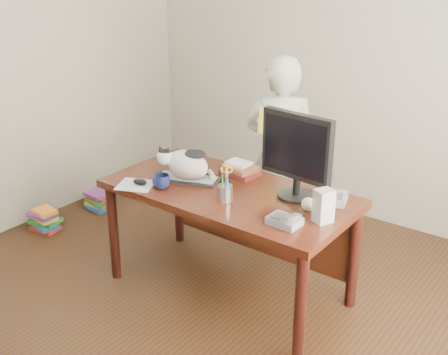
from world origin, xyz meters
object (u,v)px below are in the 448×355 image
at_px(keyboard, 187,179).
at_px(baseball, 308,204).
at_px(pen_cup, 225,191).
at_px(coffee_mug, 161,181).
at_px(calculator, 335,198).
at_px(cat, 185,163).
at_px(phone, 285,220).
at_px(book_pile_a, 45,220).
at_px(speaker, 324,206).
at_px(book_stack, 240,169).
at_px(person, 280,154).
at_px(book_pile_b, 98,201).
at_px(mouse, 140,182).
at_px(desk, 236,206).
at_px(monitor, 297,152).

relative_size(keyboard, baseball, 5.57).
bearing_deg(pen_cup, coffee_mug, -168.74).
bearing_deg(coffee_mug, calculator, 25.81).
height_order(cat, phone, cat).
distance_m(keyboard, cat, 0.11).
distance_m(coffee_mug, book_pile_a, 1.56).
bearing_deg(speaker, baseball, 175.28).
bearing_deg(book_stack, book_pile_a, -157.16).
bearing_deg(book_pile_a, phone, -0.14).
xyz_separation_m(coffee_mug, book_pile_a, (-1.39, 0.04, -0.71)).
xyz_separation_m(phone, person, (-0.63, 0.97, -0.03)).
height_order(pen_cup, book_stack, pen_cup).
distance_m(baseball, person, 0.98).
bearing_deg(speaker, keyboard, -155.27).
bearing_deg(calculator, book_pile_b, 159.69).
distance_m(book_pile_a, book_pile_b, 0.55).
relative_size(keyboard, book_pile_b, 1.72).
bearing_deg(speaker, coffee_mug, -144.64).
distance_m(pen_cup, baseball, 0.50).
height_order(mouse, book_pile_b, mouse).
bearing_deg(desk, baseball, -4.55).
distance_m(desk, baseball, 0.58).
relative_size(speaker, baseball, 2.42).
bearing_deg(calculator, monitor, -173.66).
relative_size(keyboard, pen_cup, 1.92).
relative_size(cat, speaker, 2.05).
bearing_deg(mouse, desk, 11.37).
distance_m(mouse, baseball, 1.10).
distance_m(coffee_mug, book_pile_b, 1.65).
bearing_deg(cat, calculator, -1.95).
bearing_deg(calculator, book_pile_a, 172.87).
xyz_separation_m(monitor, calculator, (0.23, 0.10, -0.28)).
bearing_deg(coffee_mug, book_pile_a, 178.45).
height_order(phone, person, person).
bearing_deg(book_stack, cat, -120.56).
height_order(pen_cup, book_pile_b, pen_cup).
xyz_separation_m(book_pile_a, book_pile_b, (0.03, 0.55, -0.02)).
bearing_deg(monitor, speaker, -26.88).
bearing_deg(keyboard, monitor, -4.54).
bearing_deg(phone, keyboard, 170.72).
xyz_separation_m(desk, book_stack, (-0.09, 0.17, 0.19)).
relative_size(phone, calculator, 0.87).
bearing_deg(pen_cup, book_pile_b, 164.52).
height_order(desk, person, person).
height_order(keyboard, pen_cup, pen_cup).
bearing_deg(person, keyboard, 54.17).
bearing_deg(desk, mouse, -144.05).
bearing_deg(phone, speaker, 49.11).
height_order(cat, book_pile_b, cat).
distance_m(keyboard, monitor, 0.79).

